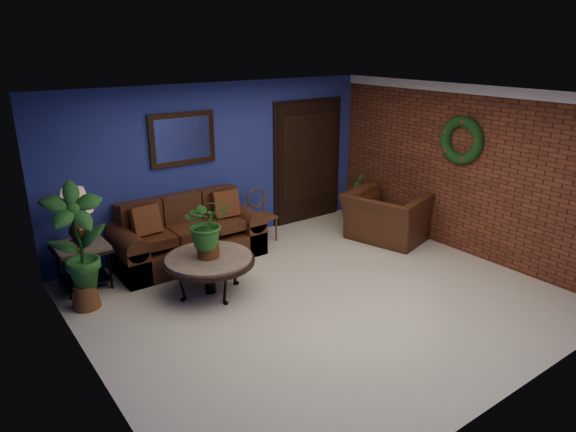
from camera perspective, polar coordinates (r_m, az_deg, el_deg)
floor at (r=6.60m, az=3.45°, el=-8.99°), size 5.50×5.50×0.00m
wall_back at (r=8.12m, az=-7.70°, el=5.72°), size 5.50×0.04×2.50m
wall_left at (r=4.93m, az=-21.84°, el=-4.38°), size 0.04×5.00×2.50m
wall_right_brick at (r=8.09m, az=18.90°, el=4.82°), size 0.04×5.00×2.50m
ceiling at (r=5.86m, az=3.94°, el=13.16°), size 5.50×5.00×0.02m
crown_molding at (r=7.88m, az=19.70°, el=13.12°), size 0.03×5.00×0.14m
wall_mirror at (r=7.73m, az=-11.65°, el=8.39°), size 1.02×0.06×0.77m
closet_door at (r=9.08m, az=2.21°, el=5.99°), size 1.44×0.06×2.18m
wreath at (r=7.98m, az=18.70°, el=7.97°), size 0.16×0.72×0.72m
sofa at (r=7.69m, az=-11.17°, el=-2.54°), size 2.14×0.92×0.96m
coffee_table at (r=6.59m, az=-8.78°, el=-4.96°), size 1.16×1.16×0.50m
end_table at (r=7.17m, az=-21.95°, el=-3.98°), size 0.66×0.66×0.60m
table_lamp at (r=6.97m, az=-22.55°, el=0.62°), size 0.43×0.43×0.72m
side_chair at (r=8.25m, az=-3.13°, el=0.56°), size 0.39×0.39×0.86m
armchair at (r=8.42m, az=10.90°, el=-0.04°), size 1.35×1.45×0.79m
coffee_plant at (r=6.41m, az=-9.00°, el=-0.92°), size 0.68×0.61×0.79m
floor_plant at (r=9.19m, az=7.37°, el=2.17°), size 0.46×0.40×0.87m
tall_plant at (r=6.48m, az=-22.31°, el=-2.74°), size 0.74×0.55×1.56m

